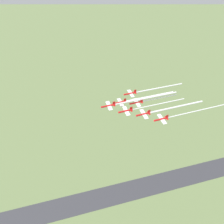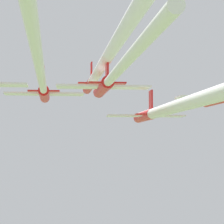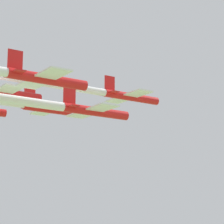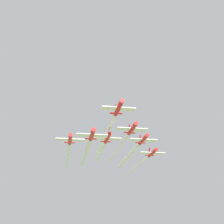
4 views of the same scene
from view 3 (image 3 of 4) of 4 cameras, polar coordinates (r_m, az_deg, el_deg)
The scene contains 5 objects.
jet_0 at distance 87.94m, azimuth 1.89°, elevation 1.68°, with size 10.12×10.73×3.59m.
jet_1 at distance 87.16m, azimuth -6.53°, elevation 0.31°, with size 10.12×10.73×3.59m.
jet_2 at distance 75.51m, azimuth -2.00°, elevation 0.11°, with size 10.12×10.73×3.59m.
jet_4 at distance 76.86m, azimuth -11.61°, elevation 2.04°, with size 10.12×10.73×3.59m.
jet_5 at distance 65.12m, azimuth -7.24°, elevation 3.59°, with size 10.12×10.73×3.59m.
Camera 3 is at (-91.01, 106.52, 152.01)m, focal length 85.00 mm.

